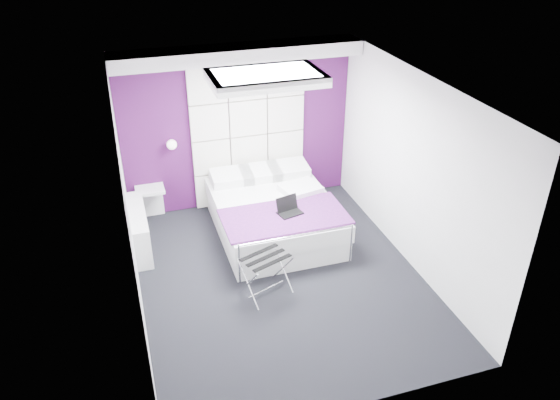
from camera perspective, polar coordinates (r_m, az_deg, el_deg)
name	(u,v)px	position (r m, az deg, el deg)	size (l,w,h in m)	color
floor	(281,278)	(7.32, 0.08, -8.13)	(4.40, 4.40, 0.00)	black
ceiling	(281,88)	(6.09, 0.10, 11.65)	(4.40, 4.40, 0.00)	white
wall_back	(238,127)	(8.53, -4.42, 7.60)	(3.60, 3.60, 0.00)	white
wall_left	(129,215)	(6.37, -15.55, -1.51)	(4.40, 4.40, 0.00)	white
wall_right	(413,172)	(7.29, 13.71, 2.86)	(4.40, 4.40, 0.00)	white
accent_wall	(238,127)	(8.52, -4.41, 7.57)	(3.58, 0.02, 2.58)	#410F42
soffit	(239,53)	(7.93, -4.32, 15.03)	(3.58, 0.50, 0.20)	white
headboard	(248,135)	(8.56, -3.31, 6.77)	(1.80, 0.08, 2.30)	white
skylight	(266,77)	(6.65, -1.50, 12.74)	(1.36, 0.86, 0.12)	white
wall_lamp	(171,144)	(8.28, -11.28, 5.81)	(0.15, 0.15, 0.15)	white
radiator	(140,229)	(7.99, -14.45, -2.97)	(0.22, 1.20, 0.60)	white
bed	(274,214)	(8.07, -0.67, -1.52)	(1.72, 2.08, 0.73)	white
nightstand	(150,190)	(8.52, -13.45, 1.05)	(0.43, 0.34, 0.05)	white
luggage_rack	(266,275)	(6.90, -1.49, -7.87)	(0.57, 0.42, 0.56)	silver
laptop	(289,209)	(7.56, 0.95, -0.90)	(0.32, 0.23, 0.23)	black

